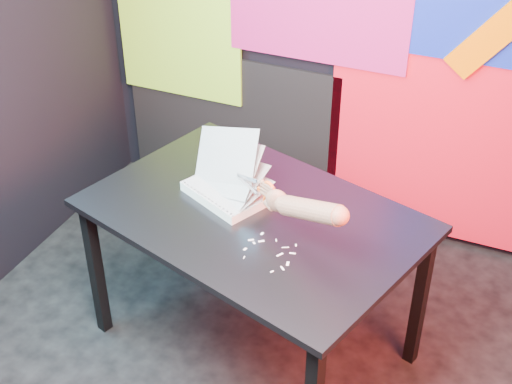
% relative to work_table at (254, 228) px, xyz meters
% --- Properties ---
extents(room, '(3.01, 3.01, 2.71)m').
position_rel_work_table_xyz_m(room, '(0.12, -0.35, 0.68)').
color(room, black).
rests_on(room, ground).
extents(backdrop, '(2.88, 0.05, 2.08)m').
position_rel_work_table_xyz_m(backdrop, '(0.18, 1.11, 0.28)').
color(backdrop, red).
rests_on(backdrop, ground).
extents(work_table, '(1.54, 1.24, 0.75)m').
position_rel_work_table_xyz_m(work_table, '(0.00, 0.00, 0.00)').
color(work_table, black).
rests_on(work_table, ground).
extents(printout_stack, '(0.42, 0.37, 0.33)m').
position_rel_work_table_xyz_m(printout_stack, '(-0.15, 0.07, 0.11)').
color(printout_stack, silver).
rests_on(printout_stack, work_table).
extents(scissors, '(0.21, 0.11, 0.13)m').
position_rel_work_table_xyz_m(scissors, '(0.07, -0.04, 0.22)').
color(scissors, silver).
rests_on(scissors, printout_stack).
extents(hand_forearm, '(0.41, 0.23, 0.19)m').
position_rel_work_table_xyz_m(hand_forearm, '(0.27, -0.14, 0.27)').
color(hand_forearm, '#B47152').
rests_on(hand_forearm, work_table).
extents(paper_clippings, '(0.20, 0.21, 0.00)m').
position_rel_work_table_xyz_m(paper_clippings, '(0.16, -0.20, 0.08)').
color(paper_clippings, white).
rests_on(paper_clippings, work_table).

